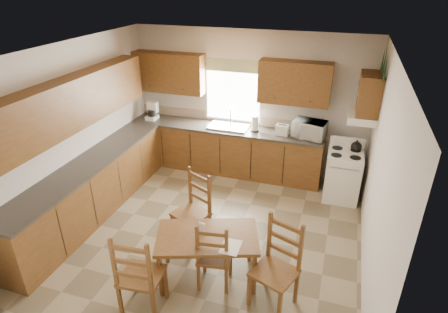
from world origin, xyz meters
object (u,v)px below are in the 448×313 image
(chair_near_left, at_px, (141,271))
(stove, at_px, (342,176))
(dining_table, at_px, (208,257))
(chair_far_right, at_px, (275,268))
(microwave, at_px, (309,129))
(chair_far_left, at_px, (191,210))
(chair_near_right, at_px, (215,252))

(chair_near_left, bearing_deg, stove, -128.90)
(dining_table, bearing_deg, chair_far_right, -30.61)
(stove, distance_m, dining_table, 2.97)
(microwave, relative_size, chair_far_left, 0.48)
(dining_table, relative_size, chair_far_left, 1.15)
(chair_near_left, relative_size, chair_far_right, 0.99)
(chair_far_left, distance_m, chair_far_right, 1.59)
(microwave, height_order, dining_table, microwave)
(chair_near_left, bearing_deg, chair_far_right, -166.24)
(chair_far_right, bearing_deg, dining_table, -171.08)
(microwave, relative_size, dining_table, 0.42)
(stove, height_order, chair_far_right, chair_far_right)
(chair_far_right, bearing_deg, chair_far_left, 169.93)
(chair_near_left, bearing_deg, chair_far_left, -98.46)
(microwave, height_order, chair_near_right, microwave)
(stove, relative_size, chair_far_right, 0.76)
(dining_table, relative_size, chair_near_right, 1.29)
(microwave, distance_m, chair_near_right, 3.09)
(chair_far_left, bearing_deg, chair_near_left, -68.08)
(chair_far_left, bearing_deg, chair_near_right, -23.85)
(chair_far_left, relative_size, chair_far_right, 0.97)
(stove, bearing_deg, chair_far_left, -138.05)
(microwave, xyz_separation_m, chair_far_left, (-1.36, -2.26, -0.54))
(chair_near_left, xyz_separation_m, chair_near_right, (0.66, 0.63, -0.07))
(dining_table, bearing_deg, chair_near_right, -44.91)
(microwave, relative_size, chair_near_right, 0.54)
(chair_far_left, bearing_deg, stove, 67.64)
(chair_near_right, bearing_deg, stove, -126.90)
(chair_near_right, xyz_separation_m, chair_far_right, (0.77, -0.12, 0.07))
(stove, xyz_separation_m, chair_far_left, (-2.03, -1.91, 0.11))
(stove, distance_m, microwave, 1.00)
(chair_near_left, height_order, chair_near_right, chair_near_left)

